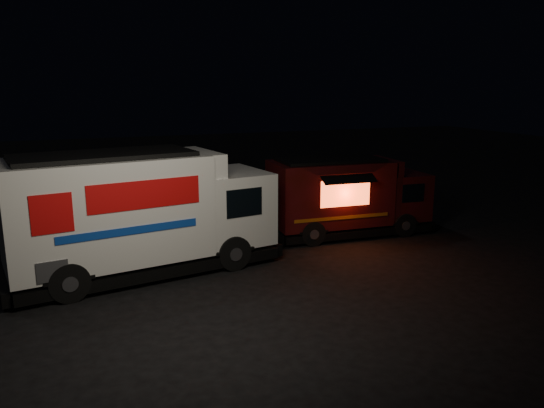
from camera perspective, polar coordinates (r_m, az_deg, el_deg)
The scene contains 3 objects.
ground at distance 14.62m, azimuth -4.27°, elevation -7.55°, with size 80.00×80.00×0.00m, color black.
white_truck at distance 14.77m, azimuth -13.56°, elevation -0.86°, with size 7.42×2.53×3.36m, color silver, non-canonical shape.
red_truck at distance 18.32m, azimuth 8.32°, elevation 0.87°, with size 5.71×2.10×2.66m, color #3A0A10, non-canonical shape.
Camera 1 is at (-4.03, -13.10, 5.09)m, focal length 35.00 mm.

